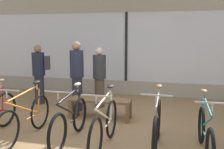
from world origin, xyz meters
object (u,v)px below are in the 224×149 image
object	(u,v)px
customer_mid_floor	(77,74)
bicycle_right	(157,127)
bicycle_far_right	(205,134)
customer_by_window	(99,76)
display_bench	(100,102)
bicycle_center_left	(70,121)
customer_near_rack	(40,72)
bicycle_left	(26,118)
bicycle_center_right	(105,126)

from	to	relation	value
customer_mid_floor	bicycle_right	bearing A→B (deg)	-40.69
bicycle_far_right	customer_by_window	world-z (taller)	customer_by_window
bicycle_right	display_bench	bearing A→B (deg)	135.74
bicycle_center_left	display_bench	distance (m)	1.33
customer_mid_floor	customer_by_window	bearing A→B (deg)	40.39
customer_near_rack	customer_mid_floor	distance (m)	1.28
bicycle_far_right	customer_near_rack	xyz separation A→B (m)	(-4.09, 2.19, 0.51)
bicycle_right	display_bench	distance (m)	1.89
bicycle_center_left	customer_near_rack	world-z (taller)	customer_near_rack
bicycle_left	bicycle_right	bearing A→B (deg)	1.89
bicycle_center_left	bicycle_center_right	xyz separation A→B (m)	(0.68, -0.15, 0.02)
bicycle_center_right	bicycle_center_left	bearing A→B (deg)	167.57
bicycle_center_right	display_bench	size ratio (longest dim) A/B	1.24
customer_by_window	bicycle_right	bearing A→B (deg)	-53.59
bicycle_left	display_bench	size ratio (longest dim) A/B	1.27
customer_by_window	customer_near_rack	bearing A→B (deg)	-178.12
bicycle_center_left	bicycle_center_right	bearing A→B (deg)	-12.43
bicycle_left	customer_by_window	bearing A→B (deg)	71.75
bicycle_center_left	customer_near_rack	size ratio (longest dim) A/B	1.03
bicycle_far_right	customer_by_window	bearing A→B (deg)	136.71
bicycle_right	customer_mid_floor	xyz separation A→B (m)	(-2.10, 1.81, 0.51)
customer_mid_floor	bicycle_far_right	bearing A→B (deg)	-32.83
bicycle_left	customer_near_rack	world-z (taller)	customer_near_rack
bicycle_center_left	customer_by_window	xyz separation A→B (m)	(-0.09, 2.21, 0.45)
customer_near_rack	customer_mid_floor	size ratio (longest dim) A/B	0.94
customer_by_window	customer_mid_floor	xyz separation A→B (m)	(-0.47, -0.40, 0.09)
bicycle_far_right	bicycle_right	bearing A→B (deg)	177.31
bicycle_center_left	customer_near_rack	xyz separation A→B (m)	(-1.80, 2.15, 0.50)
display_bench	bicycle_right	bearing A→B (deg)	-44.26
bicycle_left	bicycle_center_right	bearing A→B (deg)	-2.68
bicycle_center_left	bicycle_right	bearing A→B (deg)	-0.02
bicycle_center_right	customer_mid_floor	distance (m)	2.38
bicycle_right	customer_by_window	size ratio (longest dim) A/B	1.09
bicycle_center_left	bicycle_far_right	size ratio (longest dim) A/B	0.99
bicycle_center_right	customer_near_rack	xyz separation A→B (m)	(-2.48, 2.30, 0.48)
bicycle_center_right	bicycle_far_right	distance (m)	1.61
bicycle_right	customer_by_window	xyz separation A→B (m)	(-1.63, 2.21, 0.42)
customer_near_rack	customer_by_window	xyz separation A→B (m)	(1.71, 0.06, -0.05)
bicycle_left	customer_by_window	distance (m)	2.45
customer_near_rack	bicycle_far_right	bearing A→B (deg)	-28.15
bicycle_far_right	customer_near_rack	world-z (taller)	customer_near_rack
bicycle_left	display_bench	world-z (taller)	bicycle_left
customer_by_window	customer_mid_floor	distance (m)	0.63
bicycle_center_left	customer_by_window	bearing A→B (deg)	92.32
display_bench	customer_mid_floor	world-z (taller)	customer_mid_floor
bicycle_left	bicycle_right	size ratio (longest dim) A/B	1.02
bicycle_center_right	customer_by_window	size ratio (longest dim) A/B	1.10
bicycle_center_right	customer_mid_floor	size ratio (longest dim) A/B	1.00
display_bench	customer_by_window	bearing A→B (deg)	107.11
bicycle_far_right	customer_near_rack	bearing A→B (deg)	151.85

